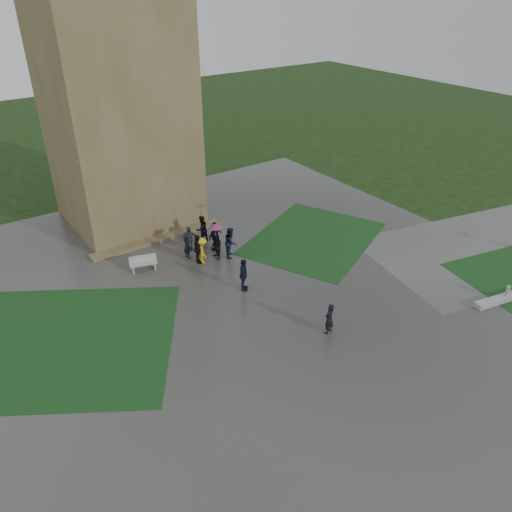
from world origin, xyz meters
TOP-DOWN VIEW (x-y plane):
  - ground at (0.00, 0.00)m, footprint 120.00×120.00m
  - plaza at (0.00, 2.00)m, footprint 34.00×34.00m
  - lawn_inset_left at (-8.50, 4.00)m, footprint 14.10×13.46m
  - lawn_inset_right at (8.50, 5.00)m, footprint 11.12×10.15m
  - tower at (0.00, 15.00)m, footprint 8.00×8.00m
  - tower_plinth at (0.00, 10.60)m, footprint 9.00×0.80m
  - bench at (-2.30, 7.71)m, footprint 1.66×0.92m
  - visitor_cluster at (1.68, 7.45)m, footprint 3.24×3.70m
  - pedestrian_mid at (1.34, 2.60)m, footprint 1.20×1.27m
  - pedestrian_near at (2.62, -2.90)m, footprint 0.67×0.51m

SIDE VIEW (x-z plane):
  - ground at x=0.00m, z-range 0.00..0.00m
  - plaza at x=0.00m, z-range 0.00..0.02m
  - lawn_inset_left at x=-8.50m, z-range 0.02..0.03m
  - lawn_inset_right at x=8.50m, z-range 0.02..0.03m
  - tower_plinth at x=0.00m, z-range 0.02..0.24m
  - bench at x=-2.30m, z-range 0.03..0.95m
  - pedestrian_near at x=2.62m, z-range 0.02..1.66m
  - pedestrian_mid at x=1.34m, z-range 0.02..1.93m
  - visitor_cluster at x=1.68m, z-range -0.06..2.58m
  - tower at x=0.00m, z-range 0.00..18.00m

